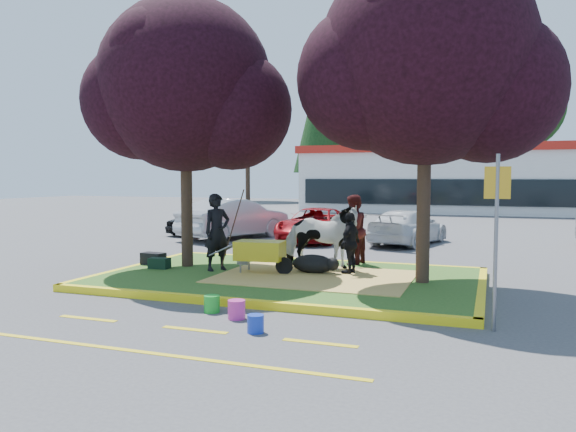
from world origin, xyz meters
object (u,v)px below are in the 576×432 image
(bucket_blue, at_px, (256,324))
(handler, at_px, (217,232))
(bucket_green, at_px, (212,304))
(sign_post, at_px, (496,222))
(car_silver, at_px, (235,219))
(calf, at_px, (313,264))
(wheelbarrow, at_px, (260,251))
(bucket_pink, at_px, (237,310))
(cow, at_px, (321,237))
(car_black, at_px, (207,220))

(bucket_blue, bearing_deg, handler, 123.86)
(bucket_green, bearing_deg, sign_post, 4.98)
(handler, bearing_deg, sign_post, -79.94)
(bucket_green, xyz_separation_m, car_silver, (-4.67, 10.73, 0.61))
(calf, relative_size, wheelbarrow, 0.50)
(wheelbarrow, height_order, car_silver, car_silver)
(sign_post, bearing_deg, bucket_blue, -161.16)
(bucket_green, height_order, bucket_pink, bucket_pink)
(bucket_green, bearing_deg, cow, 79.78)
(handler, xyz_separation_m, bucket_pink, (2.11, -3.42, -0.89))
(bucket_green, distance_m, bucket_pink, 0.65)
(cow, height_order, bucket_green, cow)
(handler, distance_m, wheelbarrow, 1.17)
(wheelbarrow, relative_size, bucket_green, 6.62)
(wheelbarrow, xyz_separation_m, bucket_blue, (1.64, -4.07, -0.52))
(cow, bearing_deg, calf, 172.74)
(cow, relative_size, sign_post, 0.68)
(handler, bearing_deg, calf, -45.22)
(calf, bearing_deg, wheelbarrow, -168.67)
(cow, bearing_deg, sign_post, -138.49)
(handler, xyz_separation_m, sign_post, (6.10, -2.76, 0.62))
(cow, bearing_deg, handler, 107.33)
(handler, height_order, car_silver, handler)
(calf, xyz_separation_m, handler, (-2.23, -0.41, 0.69))
(calf, height_order, wheelbarrow, wheelbarrow)
(bucket_pink, distance_m, bucket_blue, 0.90)
(bucket_blue, bearing_deg, calf, 96.40)
(calf, distance_m, bucket_green, 3.64)
(bucket_pink, height_order, car_silver, car_silver)
(car_black, bearing_deg, wheelbarrow, -34.75)
(wheelbarrow, height_order, car_black, car_black)
(bucket_pink, bearing_deg, handler, 121.67)
(sign_post, height_order, bucket_blue, sign_post)
(car_silver, bearing_deg, bucket_green, 134.99)
(bucket_blue, height_order, car_black, car_black)
(bucket_green, height_order, bucket_blue, bucket_green)
(bucket_blue, xyz_separation_m, car_silver, (-5.89, 11.64, 0.62))
(car_silver, bearing_deg, calf, 148.39)
(car_silver, bearing_deg, wheelbarrow, 140.78)
(bucket_pink, relative_size, car_black, 0.09)
(wheelbarrow, xyz_separation_m, car_black, (-6.03, 8.63, -0.06))
(cow, distance_m, bucket_pink, 4.41)
(wheelbarrow, relative_size, car_silver, 0.42)
(cow, xyz_separation_m, car_black, (-7.18, 7.72, -0.33))
(sign_post, bearing_deg, wheelbarrow, 148.66)
(wheelbarrow, relative_size, car_black, 0.56)
(bucket_pink, xyz_separation_m, bucket_blue, (0.62, -0.65, -0.02))
(cow, bearing_deg, bucket_blue, -179.32)
(calf, distance_m, wheelbarrow, 1.24)
(calf, distance_m, bucket_pink, 3.84)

